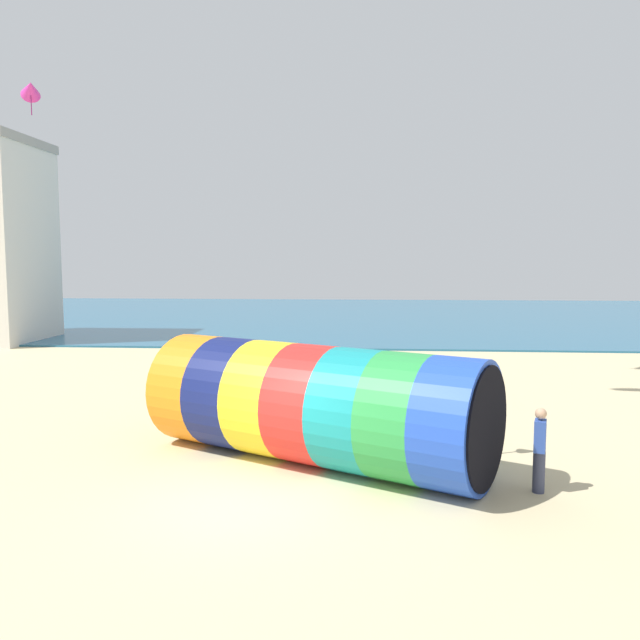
{
  "coord_description": "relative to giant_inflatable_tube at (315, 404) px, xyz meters",
  "views": [
    {
      "loc": [
        2.43,
        -11.54,
        4.67
      ],
      "look_at": [
        1.25,
        4.49,
        3.12
      ],
      "focal_mm": 35.0,
      "sensor_mm": 36.0,
      "label": 1
    }
  ],
  "objects": [
    {
      "name": "bystander_near_water",
      "position": [
        -3.61,
        7.49,
        -0.57
      ],
      "size": [
        0.42,
        0.36,
        1.57
      ],
      "color": "#383D56",
      "rests_on": "ground"
    },
    {
      "name": "giant_inflatable_tube",
      "position": [
        0.0,
        0.0,
        0.0
      ],
      "size": [
        8.4,
        6.13,
        2.73
      ],
      "color": "orange",
      "rests_on": "ground"
    },
    {
      "name": "kite_magenta_delta",
      "position": [
        -9.21,
        5.08,
        8.56
      ],
      "size": [
        0.89,
        0.96,
        1.18
      ],
      "color": "#D1339E"
    },
    {
      "name": "sea",
      "position": [
        -1.27,
        38.0,
        -1.32
      ],
      "size": [
        120.0,
        40.0,
        0.1
      ],
      "primitive_type": "cube",
      "color": "#236084",
      "rests_on": "ground"
    },
    {
      "name": "beach_flag",
      "position": [
        3.78,
        0.58,
        0.58
      ],
      "size": [
        0.47,
        0.36,
        2.21
      ],
      "color": "silver",
      "rests_on": "ground"
    },
    {
      "name": "kite_handler",
      "position": [
        4.66,
        -1.56,
        -0.48
      ],
      "size": [
        0.32,
        0.41,
        1.73
      ],
      "color": "#383D56",
      "rests_on": "ground"
    },
    {
      "name": "ground_plane",
      "position": [
        -1.27,
        -2.48,
        -1.37
      ],
      "size": [
        120.0,
        120.0,
        0.0
      ],
      "primitive_type": "plane",
      "color": "#CCBA8C"
    }
  ]
}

